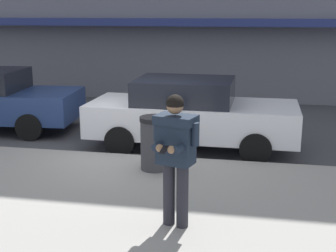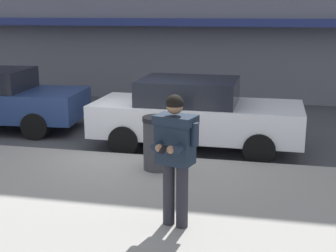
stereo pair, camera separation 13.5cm
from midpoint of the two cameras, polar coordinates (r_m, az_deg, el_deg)
ground_plane at (r=9.73m, az=-4.14°, el=-3.93°), size 80.00×80.00×0.00m
sidewalk at (r=6.89m, az=-2.22°, el=-11.03°), size 32.00×5.30×0.14m
curb_paint_line at (r=9.57m, az=1.75°, el=-4.18°), size 28.00×0.12×0.01m
parked_sedan_mid at (r=10.23m, az=2.41°, el=1.58°), size 4.52×1.96×1.54m
man_texting_on_phone at (r=6.08m, az=0.28°, el=-2.55°), size 0.63×0.64×1.81m
trash_bin at (r=8.50m, az=-2.07°, el=-2.08°), size 0.55×0.55×0.98m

